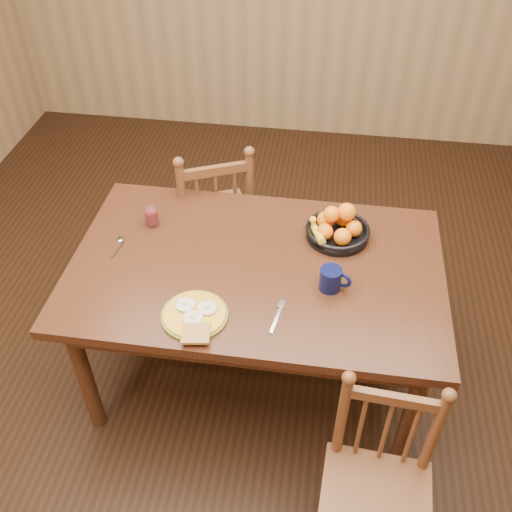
# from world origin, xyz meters

# --- Properties ---
(room) EXTENTS (4.52, 5.02, 2.72)m
(room) POSITION_xyz_m (0.00, 0.00, 1.35)
(room) COLOR black
(room) RESTS_ON ground
(dining_table) EXTENTS (1.60, 1.00, 0.75)m
(dining_table) POSITION_xyz_m (0.00, 0.00, 0.67)
(dining_table) COLOR black
(dining_table) RESTS_ON ground
(chair_far) EXTENTS (0.56, 0.55, 0.94)m
(chair_far) POSITION_xyz_m (-0.34, 0.65, 0.46)
(chair_far) COLOR #543119
(chair_far) RESTS_ON ground
(chair_near) EXTENTS (0.42, 0.40, 0.86)m
(chair_near) POSITION_xyz_m (0.55, -0.76, 0.42)
(chair_near) COLOR #543119
(chair_near) RESTS_ON ground
(breakfast_plate) EXTENTS (0.26, 0.29, 0.04)m
(breakfast_plate) POSITION_xyz_m (-0.19, -0.33, 0.76)
(breakfast_plate) COLOR #59601E
(breakfast_plate) RESTS_ON dining_table
(fork) EXTENTS (0.05, 0.18, 0.00)m
(fork) POSITION_xyz_m (0.13, -0.27, 0.75)
(fork) COLOR silver
(fork) RESTS_ON dining_table
(spoon) EXTENTS (0.04, 0.16, 0.01)m
(spoon) POSITION_xyz_m (-0.63, 0.05, 0.75)
(spoon) COLOR silver
(spoon) RESTS_ON dining_table
(coffee_mug) EXTENTS (0.13, 0.09, 0.10)m
(coffee_mug) POSITION_xyz_m (0.32, -0.09, 0.80)
(coffee_mug) COLOR #090E33
(coffee_mug) RESTS_ON dining_table
(juice_glass) EXTENTS (0.06, 0.06, 0.09)m
(juice_glass) POSITION_xyz_m (-0.52, 0.20, 0.79)
(juice_glass) COLOR silver
(juice_glass) RESTS_ON dining_table
(fruit_bowl) EXTENTS (0.29, 0.29, 0.17)m
(fruit_bowl) POSITION_xyz_m (0.33, 0.24, 0.80)
(fruit_bowl) COLOR black
(fruit_bowl) RESTS_ON dining_table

